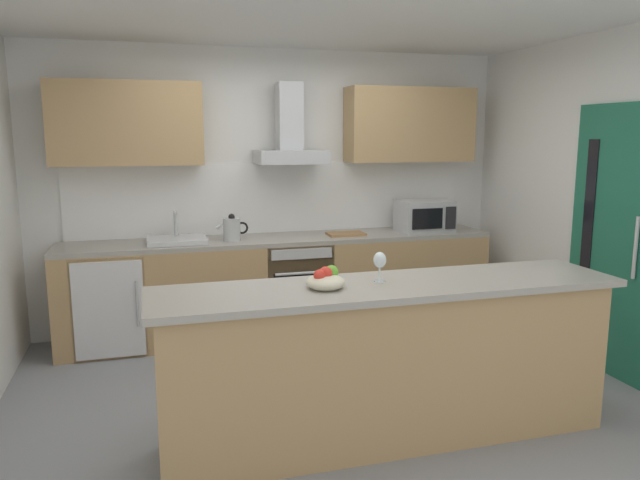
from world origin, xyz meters
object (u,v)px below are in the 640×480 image
at_px(refrigerator, 111,301).
at_px(sink, 177,239).
at_px(range_hood, 290,138).
at_px(oven, 294,284).
at_px(kettle, 232,229).
at_px(microwave, 425,216).
at_px(fruit_bowl, 326,280).
at_px(wine_glass, 380,261).
at_px(chopping_board, 346,234).

xyz_separation_m(refrigerator, sink, (0.57, 0.01, 0.50)).
height_order(refrigerator, range_hood, range_hood).
relative_size(oven, range_hood, 1.11).
relative_size(oven, kettle, 2.77).
height_order(microwave, fruit_bowl, microwave).
bearing_deg(kettle, wine_glass, -73.51).
xyz_separation_m(range_hood, chopping_board, (0.49, -0.15, -0.88)).
height_order(kettle, chopping_board, kettle).
bearing_deg(oven, refrigerator, -179.90).
height_order(refrigerator, sink, sink).
relative_size(microwave, range_hood, 0.69).
bearing_deg(range_hood, microwave, -7.00).
bearing_deg(kettle, fruit_bowl, -83.28).
height_order(sink, range_hood, range_hood).
bearing_deg(oven, chopping_board, -2.77).
distance_m(sink, kettle, 0.48).
distance_m(refrigerator, wine_glass, 2.68).
bearing_deg(microwave, refrigerator, 179.50).
height_order(oven, sink, sink).
distance_m(microwave, sink, 2.32).
bearing_deg(wine_glass, sink, 117.48).
relative_size(sink, kettle, 1.73).
bearing_deg(refrigerator, kettle, -1.71).
height_order(refrigerator, kettle, kettle).
bearing_deg(oven, fruit_bowl, -98.81).
relative_size(refrigerator, wine_glass, 4.78).
bearing_deg(refrigerator, microwave, -0.50).
xyz_separation_m(sink, wine_glass, (1.06, -2.04, 0.16)).
bearing_deg(fruit_bowl, wine_glass, 9.75).
distance_m(oven, microwave, 1.41).
bearing_deg(kettle, chopping_board, 0.54).
relative_size(refrigerator, microwave, 1.70).
bearing_deg(wine_glass, chopping_board, 76.95).
bearing_deg(wine_glass, range_hood, 90.65).
distance_m(microwave, wine_glass, 2.36).
bearing_deg(sink, microwave, -0.96).
bearing_deg(refrigerator, chopping_board, -0.57).
bearing_deg(wine_glass, oven, 90.69).
relative_size(refrigerator, sink, 1.70).
distance_m(sink, range_hood, 1.35).
height_order(sink, chopping_board, sink).
height_order(microwave, sink, microwave).
distance_m(oven, wine_glass, 2.12).
relative_size(refrigerator, fruit_bowl, 3.86).
bearing_deg(kettle, refrigerator, 178.29).
relative_size(wine_glass, fruit_bowl, 0.81).
bearing_deg(sink, chopping_board, -1.30).
distance_m(range_hood, fruit_bowl, 2.37).
xyz_separation_m(oven, microwave, (1.28, -0.03, 0.59)).
xyz_separation_m(refrigerator, chopping_board, (2.10, -0.02, 0.49)).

